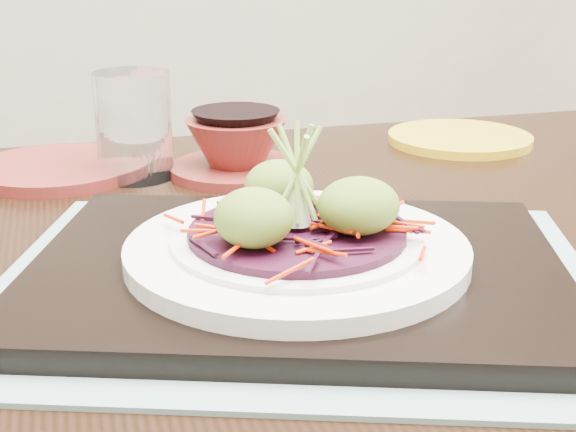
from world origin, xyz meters
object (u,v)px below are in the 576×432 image
object	(u,v)px
white_plate	(297,249)
terracotta_side_plate	(58,169)
water_glass	(134,126)
serving_tray	(297,270)
yellow_plate	(460,138)
dining_table	(293,345)
terracotta_bowl_set	(236,150)

from	to	relation	value
white_plate	terracotta_side_plate	world-z (taller)	white_plate
terracotta_side_plate	water_glass	world-z (taller)	water_glass
serving_tray	white_plate	world-z (taller)	white_plate
serving_tray	yellow_plate	xyz separation A→B (m)	(0.34, 0.34, -0.01)
yellow_plate	water_glass	bearing A→B (deg)	-177.01
dining_table	terracotta_bowl_set	distance (m)	0.25
terracotta_bowl_set	terracotta_side_plate	bearing A→B (deg)	161.10
dining_table	serving_tray	size ratio (longest dim) A/B	3.22
dining_table	yellow_plate	xyz separation A→B (m)	(0.31, 0.26, 0.10)
water_glass	serving_tray	bearing A→B (deg)	-78.15
terracotta_side_plate	serving_tray	bearing A→B (deg)	-67.91
serving_tray	water_glass	size ratio (longest dim) A/B	3.42
serving_tray	terracotta_bowl_set	distance (m)	0.30
yellow_plate	terracotta_bowl_set	bearing A→B (deg)	-171.62
terracotta_bowl_set	water_glass	bearing A→B (deg)	167.46
terracotta_bowl_set	serving_tray	bearing A→B (deg)	-97.10
terracotta_side_plate	yellow_plate	distance (m)	0.49
dining_table	terracotta_bowl_set	xyz separation A→B (m)	(0.01, 0.21, 0.13)
terracotta_bowl_set	yellow_plate	bearing A→B (deg)	8.38
serving_tray	white_plate	bearing A→B (deg)	-67.25
dining_table	terracotta_bowl_set	world-z (taller)	terracotta_bowl_set
water_glass	yellow_plate	xyz separation A→B (m)	(0.41, 0.02, -0.05)
dining_table	yellow_plate	distance (m)	0.42
white_plate	terracotta_bowl_set	distance (m)	0.30
terracotta_side_plate	water_glass	size ratio (longest dim) A/B	1.59
water_glass	yellow_plate	world-z (taller)	water_glass
serving_tray	terracotta_bowl_set	size ratio (longest dim) A/B	2.24
white_plate	water_glass	bearing A→B (deg)	101.85
dining_table	terracotta_side_plate	bearing A→B (deg)	125.50
dining_table	water_glass	world-z (taller)	water_glass
white_plate	yellow_plate	world-z (taller)	white_plate
terracotta_side_plate	yellow_plate	bearing A→B (deg)	-2.17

